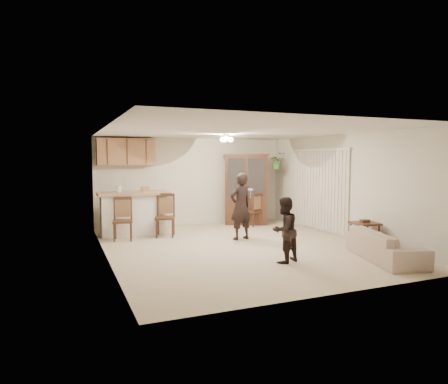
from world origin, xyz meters
name	(u,v)px	position (x,y,z in m)	size (l,w,h in m)	color
floor	(239,247)	(0.00, 0.00, 0.00)	(6.50, 6.50, 0.00)	#C0AA91
ceiling	(239,131)	(0.00, 0.00, 2.50)	(5.50, 6.50, 0.02)	silver
wall_back	(193,182)	(0.00, 3.25, 1.25)	(5.50, 0.02, 2.50)	beige
wall_front	(336,207)	(0.00, -3.25, 1.25)	(5.50, 0.02, 2.50)	beige
wall_left	(106,194)	(-2.75, 0.00, 1.25)	(0.02, 6.50, 2.50)	beige
wall_right	(343,186)	(2.75, 0.00, 1.25)	(0.02, 6.50, 2.50)	beige
breakfast_bar	(134,215)	(-1.85, 2.35, 0.50)	(1.60, 0.55, 1.00)	white
bar_top	(133,193)	(-1.85, 2.35, 1.05)	(1.75, 0.70, 0.08)	tan
upper_cabinets	(126,152)	(-1.90, 3.07, 2.10)	(1.50, 0.34, 0.70)	olive
vertical_blinds	(319,190)	(2.71, 0.90, 1.10)	(0.06, 2.30, 2.10)	beige
ceiling_fixture	(226,139)	(0.20, 1.20, 2.40)	(0.36, 0.36, 0.20)	#FFEFBF
hanging_plant	(277,161)	(2.30, 2.40, 1.85)	(0.43, 0.37, 0.48)	#2C5C25
plant_cord	(277,150)	(2.30, 2.40, 2.17)	(0.01, 0.01, 0.65)	black
sofa	(385,241)	(2.11, -2.02, 0.37)	(1.87, 0.73, 0.73)	#C1B69F
adult	(241,202)	(0.39, 0.77, 0.90)	(0.66, 0.43, 1.80)	black
child	(284,226)	(0.25, -1.46, 0.68)	(0.66, 0.51, 1.35)	black
china_hutch	(246,190)	(1.46, 2.72, 1.02)	(1.39, 1.00, 2.06)	#331912
side_table	(365,235)	(2.43, -1.12, 0.29)	(0.58, 0.58, 0.63)	#331912
chair_bar	(123,228)	(-2.21, 1.73, 0.29)	(0.52, 0.52, 1.01)	#331912
chair_hutch_left	(165,225)	(-1.18, 1.78, 0.30)	(0.59, 0.59, 1.06)	#331912
chair_hutch_right	(252,216)	(1.51, 2.41, 0.27)	(0.55, 0.55, 0.94)	#331912
controller_adult	(251,189)	(0.47, 0.41, 1.22)	(0.04, 0.14, 0.04)	white
controller_child	(297,224)	(0.35, -1.73, 0.74)	(0.03, 0.11, 0.03)	white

